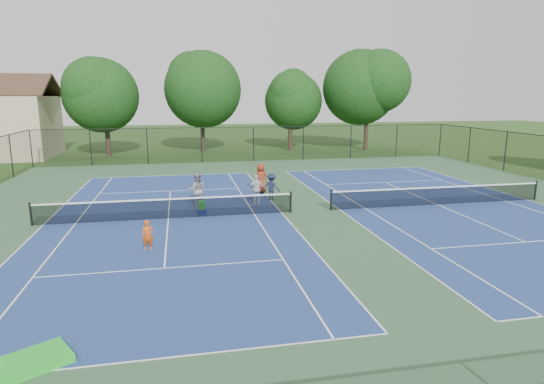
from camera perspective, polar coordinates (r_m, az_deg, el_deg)
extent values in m
plane|color=#234716|center=(22.90, 4.90, -2.44)|extent=(140.00, 140.00, 0.00)
cube|color=#31583A|center=(22.90, 4.90, -2.43)|extent=(36.00, 36.00, 0.01)
cube|color=navy|center=(22.03, -12.89, -3.27)|extent=(10.97, 23.77, 0.00)
cube|color=white|center=(33.64, -12.47, 2.04)|extent=(10.97, 0.06, 0.00)
cube|color=white|center=(11.01, -14.23, -19.64)|extent=(10.97, 0.06, 0.00)
cube|color=white|center=(22.87, -26.78, -3.71)|extent=(0.06, 23.77, 0.00)
cube|color=white|center=(22.53, 1.20, -2.60)|extent=(0.06, 23.77, 0.00)
cube|color=white|center=(22.54, -23.42, -3.62)|extent=(0.06, 23.77, 0.00)
cube|color=white|center=(22.28, -2.25, -2.78)|extent=(0.06, 23.77, 0.00)
cube|color=white|center=(28.25, -12.62, 0.14)|extent=(8.23, 0.06, 0.00)
cube|color=white|center=(15.94, -13.36, -9.28)|extent=(8.23, 0.06, 0.00)
cube|color=white|center=(22.03, -12.89, -3.26)|extent=(0.06, 12.80, 0.00)
cylinder|color=black|center=(22.88, -28.02, -2.48)|extent=(0.10, 0.10, 1.07)
cylinder|color=black|center=(22.51, 2.36, -1.26)|extent=(0.10, 0.10, 1.07)
cube|color=black|center=(21.91, -12.94, -2.11)|extent=(11.90, 0.01, 0.90)
cube|color=white|center=(21.80, -13.00, -0.88)|extent=(11.90, 0.04, 0.07)
cube|color=navy|center=(25.72, 20.05, -1.50)|extent=(10.97, 23.77, 0.00)
cube|color=white|center=(36.17, 10.30, 2.82)|extent=(10.97, 0.06, 0.00)
cube|color=white|center=(23.36, 8.48, -2.20)|extent=(0.06, 23.77, 0.00)
cube|color=white|center=(28.94, 29.37, -0.87)|extent=(0.06, 23.77, 0.00)
cube|color=white|center=(23.85, 11.57, -2.02)|extent=(0.06, 23.77, 0.00)
cube|color=white|center=(28.07, 27.25, -1.01)|extent=(0.06, 23.77, 0.00)
cube|color=white|center=(31.22, 13.99, 1.19)|extent=(8.23, 0.06, 0.00)
cube|color=white|center=(20.75, 29.24, -5.49)|extent=(8.23, 0.06, 0.00)
cube|color=white|center=(25.72, 20.05, -1.49)|extent=(0.06, 12.80, 0.00)
cylinder|color=black|center=(23.09, 7.43, -1.01)|extent=(0.10, 0.10, 1.07)
cylinder|color=black|center=(29.15, 30.17, 0.18)|extent=(0.10, 0.10, 1.07)
cube|color=black|center=(25.62, 20.13, -0.50)|extent=(11.90, 0.01, 0.90)
cube|color=white|center=(25.53, 20.20, 0.55)|extent=(11.90, 0.04, 0.07)
cylinder|color=black|center=(41.18, -27.98, 4.81)|extent=(0.08, 0.08, 3.00)
cylinder|color=black|center=(40.14, -21.80, 5.20)|extent=(0.08, 0.08, 3.00)
cylinder|color=black|center=(39.58, -15.36, 5.55)|extent=(0.08, 0.08, 3.00)
cylinder|color=black|center=(39.53, -8.81, 5.83)|extent=(0.08, 0.08, 3.00)
cylinder|color=black|center=(39.99, -2.33, 6.03)|extent=(0.08, 0.08, 3.00)
cylinder|color=black|center=(40.94, 3.94, 6.15)|extent=(0.08, 0.08, 3.00)
cylinder|color=black|center=(42.35, 9.86, 6.20)|extent=(0.08, 0.08, 3.00)
cylinder|color=black|center=(44.17, 15.34, 6.19)|extent=(0.08, 0.08, 3.00)
cylinder|color=black|center=(46.36, 20.35, 6.13)|extent=(0.08, 0.08, 3.00)
cylinder|color=black|center=(39.04, 27.24, 4.55)|extent=(0.08, 0.08, 3.00)
cylinder|color=black|center=(42.62, 23.50, 5.42)|extent=(0.08, 0.08, 3.00)
cylinder|color=black|center=(36.92, -29.91, 3.92)|extent=(0.08, 0.08, 3.00)
cube|color=black|center=(39.99, -2.33, 6.03)|extent=(36.00, 0.01, 3.00)
cube|color=black|center=(39.85, -2.35, 8.18)|extent=(36.00, 0.05, 0.05)
cylinder|color=#2D2116|center=(45.91, -19.93, 6.60)|extent=(0.44, 0.44, 3.78)
sphere|color=black|center=(45.75, -20.27, 11.28)|extent=(6.80, 6.80, 6.80)
sphere|color=black|center=(45.76, -20.33, 12.11)|extent=(5.58, 5.58, 5.58)
sphere|color=black|center=(45.77, -20.40, 12.94)|extent=(4.35, 4.35, 4.35)
cylinder|color=#2D2116|center=(47.46, -8.71, 7.56)|extent=(0.44, 0.44, 4.14)
sphere|color=black|center=(47.32, -8.87, 12.58)|extent=(7.60, 7.60, 7.60)
sphere|color=black|center=(47.33, -8.90, 13.34)|extent=(6.23, 6.23, 6.23)
sphere|color=black|center=(47.35, -8.92, 14.09)|extent=(4.86, 4.86, 4.86)
cylinder|color=#2D2116|center=(47.79, 2.29, 7.28)|extent=(0.44, 0.44, 3.42)
sphere|color=black|center=(47.62, 2.33, 11.31)|extent=(6.00, 6.00, 6.00)
sphere|color=black|center=(47.62, 2.34, 12.16)|extent=(4.92, 4.92, 4.92)
sphere|color=black|center=(47.62, 2.34, 13.00)|extent=(3.84, 3.84, 3.84)
cylinder|color=#2D2116|center=(49.33, 11.73, 7.72)|extent=(0.44, 0.44, 4.32)
sphere|color=black|center=(49.21, 11.95, 12.72)|extent=(7.80, 7.80, 7.80)
sphere|color=black|center=(49.22, 11.98, 13.43)|extent=(6.40, 6.40, 6.40)
sphere|color=black|center=(49.24, 12.01, 14.15)|extent=(4.99, 4.99, 4.99)
imported|color=#E1530F|center=(17.73, -15.32, -5.25)|extent=(0.45, 0.32, 1.16)
imported|color=gray|center=(23.82, -9.36, 0.26)|extent=(0.92, 0.74, 1.82)
imported|color=silver|center=(24.24, -1.93, 0.36)|extent=(0.95, 0.42, 1.60)
imported|color=#181E36|center=(25.07, -0.06, 0.65)|extent=(1.11, 1.01, 1.50)
imported|color=maroon|center=(26.99, -1.41, 1.75)|extent=(0.98, 0.78, 1.77)
cube|color=navy|center=(22.43, -8.79, -2.49)|extent=(0.46, 0.35, 0.27)
cube|color=green|center=(22.35, -8.82, -1.65)|extent=(0.37, 0.31, 0.40)
cube|color=#169D24|center=(11.66, -28.25, -18.37)|extent=(1.93, 1.71, 0.18)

